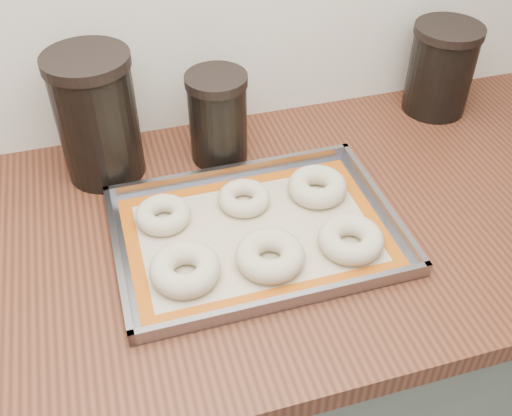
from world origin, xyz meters
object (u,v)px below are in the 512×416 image
object	(u,v)px
bagel_back_left	(163,215)
canister_left	(97,117)
bagel_front_right	(351,239)
canister_mid	(218,117)
canister_right	(441,69)
baking_tray	(256,232)
bagel_back_mid	(244,198)
bagel_back_right	(317,187)
bagel_front_mid	(270,256)
bagel_front_left	(185,269)

from	to	relation	value
bagel_back_left	canister_left	world-z (taller)	canister_left
bagel_front_right	canister_mid	world-z (taller)	canister_mid
canister_left	canister_right	distance (m)	0.69
baking_tray	bagel_front_right	distance (m)	0.16
bagel_back_mid	baking_tray	bearing A→B (deg)	-90.25
canister_mid	canister_right	size ratio (longest dim) A/B	0.94
baking_tray	bagel_back_right	xyz separation A→B (m)	(0.13, 0.06, 0.02)
bagel_front_mid	bagel_back_mid	bearing A→B (deg)	90.33
bagel_front_mid	canister_mid	xyz separation A→B (m)	(-0.01, 0.30, 0.06)
bagel_back_left	canister_mid	xyz separation A→B (m)	(0.14, 0.16, 0.07)
bagel_front_left	canister_mid	xyz separation A→B (m)	(0.13, 0.30, 0.06)
bagel_front_mid	bagel_back_right	size ratio (longest dim) A/B	1.04
bagel_front_mid	bagel_front_right	xyz separation A→B (m)	(0.13, -0.00, -0.00)
bagel_back_right	canister_left	size ratio (longest dim) A/B	0.44
bagel_front_mid	canister_right	world-z (taller)	canister_right
bagel_front_left	bagel_front_mid	world-z (taller)	same
bagel_front_left	bagel_back_left	xyz separation A→B (m)	(-0.01, 0.13, -0.00)
bagel_back_left	canister_mid	distance (m)	0.22
baking_tray	bagel_front_right	size ratio (longest dim) A/B	4.39
canister_left	canister_right	size ratio (longest dim) A/B	1.27
canister_left	canister_mid	bearing A→B (deg)	-3.71
bagel_back_mid	canister_right	world-z (taller)	canister_right
bagel_back_mid	canister_right	bearing A→B (deg)	22.39
bagel_front_right	bagel_back_left	world-z (taller)	bagel_front_right
bagel_front_left	bagel_front_mid	bearing A→B (deg)	-3.91
bagel_back_mid	canister_left	distance (m)	0.29
bagel_back_mid	bagel_back_right	world-z (taller)	bagel_back_right
baking_tray	bagel_front_right	bearing A→B (deg)	-28.70
canister_right	bagel_front_left	bearing A→B (deg)	-151.12
baking_tray	bagel_front_mid	xyz separation A→B (m)	(0.00, -0.07, 0.02)
baking_tray	bagel_back_right	size ratio (longest dim) A/B	4.43
bagel_front_mid	canister_right	distance (m)	0.59
bagel_back_mid	canister_mid	world-z (taller)	canister_mid
bagel_front_right	canister_left	xyz separation A→B (m)	(-0.35, 0.32, 0.10)
bagel_front_mid	bagel_front_right	world-z (taller)	bagel_front_mid
bagel_front_left	canister_right	bearing A→B (deg)	28.88
bagel_front_left	canister_left	bearing A→B (deg)	105.69
bagel_front_left	canister_right	distance (m)	0.69
bagel_front_mid	bagel_back_right	xyz separation A→B (m)	(0.13, 0.14, -0.00)
canister_left	canister_right	bearing A→B (deg)	2.02
bagel_back_right	canister_left	distance (m)	0.40
baking_tray	canister_mid	world-z (taller)	canister_mid
canister_mid	bagel_front_right	bearing A→B (deg)	-65.33
bagel_front_left	bagel_back_right	bearing A→B (deg)	26.17
bagel_front_mid	bagel_back_mid	distance (m)	0.15
bagel_back_right	baking_tray	bearing A→B (deg)	-153.76
bagel_front_left	bagel_front_right	bearing A→B (deg)	-2.23
bagel_back_right	canister_left	xyz separation A→B (m)	(-0.35, 0.18, 0.10)
bagel_back_left	canister_right	distance (m)	0.65
baking_tray	bagel_front_left	xyz separation A→B (m)	(-0.13, -0.06, 0.02)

